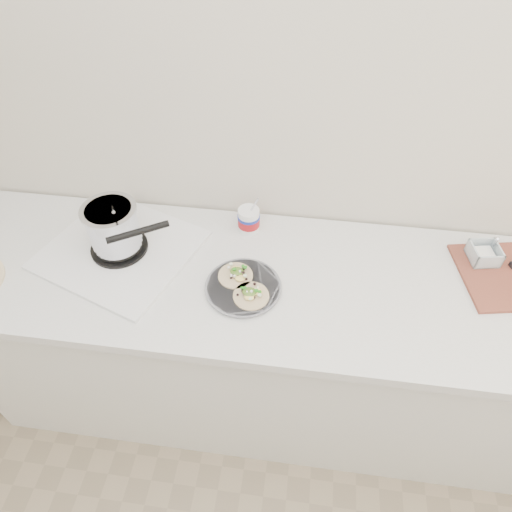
# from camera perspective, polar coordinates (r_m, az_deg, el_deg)

# --- Properties ---
(counter) EXTENTS (2.44, 0.66, 0.90)m
(counter) POSITION_cam_1_polar(r_m,az_deg,el_deg) (1.94, 2.73, -11.19)
(counter) COLOR silver
(counter) RESTS_ON ground
(stove) EXTENTS (0.62, 0.60, 0.24)m
(stove) POSITION_cam_1_polar(r_m,az_deg,el_deg) (1.67, -17.11, 2.46)
(stove) COLOR silver
(stove) RESTS_ON counter
(taco_plate) EXTENTS (0.26, 0.26, 0.04)m
(taco_plate) POSITION_cam_1_polar(r_m,az_deg,el_deg) (1.53, -1.62, -3.71)
(taco_plate) COLOR slate
(taco_plate) RESTS_ON counter
(tub) EXTENTS (0.08, 0.08, 0.19)m
(tub) POSITION_cam_1_polar(r_m,az_deg,el_deg) (1.69, -0.81, 4.83)
(tub) COLOR white
(tub) RESTS_ON counter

